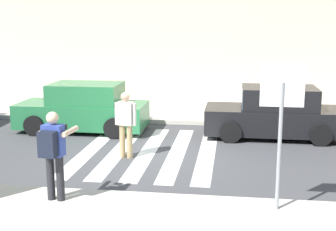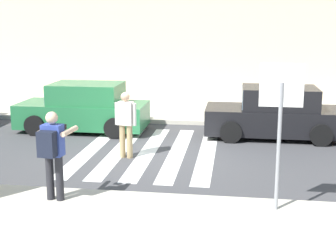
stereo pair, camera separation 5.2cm
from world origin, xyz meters
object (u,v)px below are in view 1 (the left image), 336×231
(pedestrian_crossing, at_px, (126,121))
(parked_car_green, at_px, (83,109))
(photographer_with_backpack, at_px, (53,148))
(stop_sign, at_px, (282,104))
(parked_car_black, at_px, (275,114))

(pedestrian_crossing, bearing_deg, parked_car_green, 126.39)
(photographer_with_backpack, bearing_deg, pedestrian_crossing, 80.03)
(stop_sign, relative_size, photographer_with_backpack, 1.54)
(stop_sign, height_order, pedestrian_crossing, stop_sign)
(parked_car_green, relative_size, parked_car_black, 1.00)
(stop_sign, relative_size, pedestrian_crossing, 1.54)
(pedestrian_crossing, distance_m, parked_car_green, 3.43)
(stop_sign, distance_m, pedestrian_crossing, 4.94)
(pedestrian_crossing, height_order, parked_car_black, pedestrian_crossing)
(photographer_with_backpack, xyz_separation_m, parked_car_black, (4.59, 6.16, -0.44))
(parked_car_green, bearing_deg, stop_sign, -46.96)
(photographer_with_backpack, distance_m, pedestrian_crossing, 3.46)
(photographer_with_backpack, height_order, parked_car_black, photographer_with_backpack)
(parked_car_black, bearing_deg, stop_sign, -94.12)
(stop_sign, xyz_separation_m, photographer_with_backpack, (-4.16, -0.17, -0.91))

